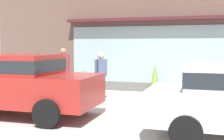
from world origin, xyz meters
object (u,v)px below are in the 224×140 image
(potted_plant_window_left, at_px, (155,79))
(potted_plant_doorstep, at_px, (82,83))
(fire_hydrant, at_px, (84,84))
(pedestrian_with_handbag, at_px, (63,68))
(parked_car_red, at_px, (17,81))
(pedestrian_passerby, at_px, (101,73))
(potted_plant_corner_tall, at_px, (36,75))

(potted_plant_window_left, relative_size, potted_plant_doorstep, 1.80)
(fire_hydrant, bearing_deg, potted_plant_doorstep, 117.11)
(pedestrian_with_handbag, distance_m, parked_car_red, 3.30)
(pedestrian_with_handbag, xyz_separation_m, pedestrian_passerby, (1.67, -0.48, -0.09))
(potted_plant_window_left, xyz_separation_m, potted_plant_corner_tall, (-5.10, -0.21, 0.03))
(pedestrian_passerby, relative_size, potted_plant_corner_tall, 1.34)
(parked_car_red, bearing_deg, potted_plant_doorstep, 90.43)
(fire_hydrant, xyz_separation_m, pedestrian_with_handbag, (-0.79, -0.08, 0.56))
(pedestrian_with_handbag, distance_m, potted_plant_window_left, 3.50)
(pedestrian_with_handbag, bearing_deg, fire_hydrant, 140.88)
(pedestrian_passerby, xyz_separation_m, potted_plant_doorstep, (-1.51, 1.80, -0.61))
(potted_plant_doorstep, bearing_deg, pedestrian_passerby, -50.06)
(pedestrian_passerby, height_order, potted_plant_doorstep, pedestrian_passerby)
(potted_plant_doorstep, relative_size, potted_plant_corner_tall, 0.53)
(fire_hydrant, relative_size, pedestrian_passerby, 0.58)
(pedestrian_passerby, bearing_deg, pedestrian_with_handbag, -59.46)
(pedestrian_with_handbag, height_order, potted_plant_window_left, pedestrian_with_handbag)
(potted_plant_doorstep, bearing_deg, fire_hydrant, -62.89)
(potted_plant_corner_tall, bearing_deg, potted_plant_doorstep, -0.03)
(potted_plant_window_left, distance_m, potted_plant_doorstep, 2.97)
(pedestrian_with_handbag, bearing_deg, potted_plant_corner_tall, -78.57)
(parked_car_red, bearing_deg, pedestrian_with_handbag, 94.18)
(pedestrian_passerby, bearing_deg, potted_plant_doorstep, -93.45)
(pedestrian_with_handbag, height_order, potted_plant_doorstep, pedestrian_with_handbag)
(pedestrian_with_handbag, height_order, potted_plant_corner_tall, pedestrian_with_handbag)
(fire_hydrant, bearing_deg, potted_plant_window_left, 32.02)
(pedestrian_passerby, relative_size, potted_plant_doorstep, 2.50)
(parked_car_red, bearing_deg, fire_hydrant, 80.56)
(parked_car_red, height_order, potted_plant_doorstep, parked_car_red)
(parked_car_red, xyz_separation_m, potted_plant_window_left, (2.75, 4.81, -0.37))
(fire_hydrant, xyz_separation_m, potted_plant_doorstep, (-0.64, 1.24, -0.15))
(fire_hydrant, height_order, potted_plant_corner_tall, potted_plant_corner_tall)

